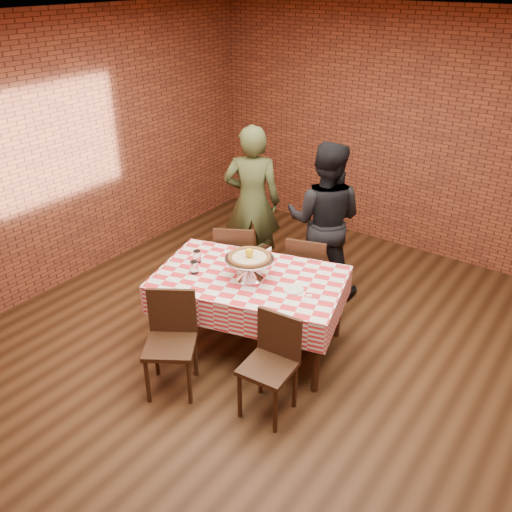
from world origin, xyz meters
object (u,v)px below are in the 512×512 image
object	(u,v)px
pizza	(249,258)
diner_olive	(252,202)
chair_far_right	(308,272)
chair_near_left	(170,347)
table	(250,311)
condiment_caddy	(264,254)
diner_black	(324,221)
water_glass_left	(194,267)
chair_near_right	(268,370)
water_glass_right	(197,257)
chair_far_left	(237,260)
pizza_stand	(249,268)

from	to	relation	value
pizza	diner_olive	distance (m)	1.47
chair_far_right	chair_near_left	bearing A→B (deg)	63.24
table	chair_near_left	xyz separation A→B (m)	(-0.17, -0.89, 0.07)
condiment_caddy	diner_black	distance (m)	0.96
table	condiment_caddy	bearing A→B (deg)	101.77
table	diner_black	bearing A→B (deg)	88.02
water_glass_left	condiment_caddy	bearing A→B (deg)	56.11
chair_near_left	chair_near_right	world-z (taller)	chair_near_left
chair_near_right	diner_olive	world-z (taller)	diner_olive
condiment_caddy	diner_black	world-z (taller)	diner_black
chair_near_left	chair_near_right	bearing A→B (deg)	-16.64
water_glass_left	chair_near_left	bearing A→B (deg)	-66.62
diner_black	condiment_caddy	bearing A→B (deg)	65.54
water_glass_left	diner_olive	world-z (taller)	diner_olive
chair_near_right	water_glass_right	bearing A→B (deg)	150.33
table	diner_black	distance (m)	1.36
pizza	condiment_caddy	xyz separation A→B (m)	(-0.08, 0.34, -0.13)
chair_near_right	chair_far_left	bearing A→B (deg)	130.82
water_glass_right	diner_olive	world-z (taller)	diner_olive
table	chair_far_left	distance (m)	0.90
table	water_glass_left	size ratio (longest dim) A/B	14.28
pizza	diner_olive	xyz separation A→B (m)	(-0.85, 1.20, -0.08)
condiment_caddy	pizza_stand	bearing A→B (deg)	-72.90
pizza_stand	condiment_caddy	xyz separation A→B (m)	(-0.08, 0.34, -0.02)
pizza_stand	condiment_caddy	bearing A→B (deg)	103.43
water_glass_left	pizza	bearing A→B (deg)	26.01
water_glass_right	chair_near_right	world-z (taller)	water_glass_right
water_glass_left	water_glass_right	world-z (taller)	same
diner_olive	pizza_stand	bearing A→B (deg)	94.10
water_glass_right	chair_near_right	bearing A→B (deg)	-24.94
chair_far_left	chair_far_right	world-z (taller)	chair_far_left
water_glass_left	chair_far_right	distance (m)	1.30
pizza	chair_near_left	distance (m)	1.02
pizza	chair_near_left	world-z (taller)	pizza
condiment_caddy	chair_near_left	xyz separation A→B (m)	(-0.10, -1.20, -0.39)
water_glass_right	condiment_caddy	distance (m)	0.63
water_glass_left	chair_far_left	distance (m)	0.97
table	chair_near_right	bearing A→B (deg)	-44.57
pizza	diner_black	distance (m)	1.30
pizza	water_glass_right	size ratio (longest dim) A/B	3.29
chair_near_right	pizza_stand	bearing A→B (deg)	131.12
pizza	water_glass_left	bearing A→B (deg)	-153.99
diner_black	chair_near_right	bearing A→B (deg)	89.72
chair_near_left	diner_olive	distance (m)	2.21
water_glass_right	chair_near_right	xyz separation A→B (m)	(1.21, -0.56, -0.38)
chair_far_left	pizza_stand	bearing A→B (deg)	105.69
chair_far_left	chair_far_right	xyz separation A→B (m)	(0.76, 0.23, -0.01)
condiment_caddy	chair_far_left	xyz separation A→B (m)	(-0.57, 0.31, -0.39)
pizza_stand	chair_far_left	world-z (taller)	pizza_stand
water_glass_left	chair_far_right	bearing A→B (deg)	63.15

